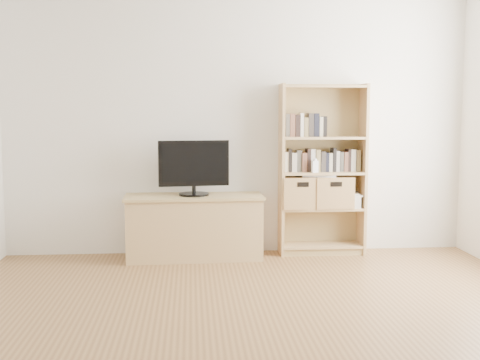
{
  "coord_description": "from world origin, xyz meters",
  "views": [
    {
      "loc": [
        -0.46,
        -3.36,
        1.4
      ],
      "look_at": [
        -0.03,
        1.9,
        0.78
      ],
      "focal_mm": 45.0,
      "sensor_mm": 36.0,
      "label": 1
    }
  ],
  "objects": [
    {
      "name": "books_row_mid",
      "position": [
        0.81,
        2.37,
        0.93
      ],
      "size": [
        0.89,
        0.19,
        0.24
      ],
      "primitive_type": "cube",
      "rotation": [
        0.0,
        0.0,
        0.02
      ],
      "color": "#C1B69B",
      "rests_on": "bookshelf"
    },
    {
      "name": "back_wall",
      "position": [
        0.0,
        2.5,
        1.3
      ],
      "size": [
        4.5,
        0.02,
        2.6
      ],
      "primitive_type": "cube",
      "color": "silver",
      "rests_on": "floor"
    },
    {
      "name": "laptop",
      "position": [
        0.78,
        2.35,
        0.77
      ],
      "size": [
        0.36,
        0.28,
        0.03
      ],
      "primitive_type": "cube",
      "rotation": [
        0.0,
        0.0,
        -0.21
      ],
      "color": "silver",
      "rests_on": "basket_left"
    },
    {
      "name": "basket_right",
      "position": [
        0.91,
        2.35,
        0.61
      ],
      "size": [
        0.37,
        0.31,
        0.3
      ],
      "primitive_type": "cube",
      "rotation": [
        0.0,
        0.0,
        0.01
      ],
      "color": "olive",
      "rests_on": "bookshelf"
    },
    {
      "name": "magazine_stack",
      "position": [
        1.09,
        2.35,
        0.52
      ],
      "size": [
        0.21,
        0.27,
        0.12
      ],
      "primitive_type": "cube",
      "rotation": [
        0.0,
        0.0,
        -0.15
      ],
      "color": "silver",
      "rests_on": "bookshelf"
    },
    {
      "name": "television",
      "position": [
        -0.43,
        2.26,
        0.86
      ],
      "size": [
        0.66,
        0.12,
        0.52
      ],
      "primitive_type": "cube",
      "rotation": [
        0.0,
        0.0,
        0.11
      ],
      "color": "black",
      "rests_on": "tv_stand"
    },
    {
      "name": "baby_monitor",
      "position": [
        0.72,
        2.26,
        0.86
      ],
      "size": [
        0.07,
        0.05,
        0.11
      ],
      "primitive_type": "cube",
      "rotation": [
        0.0,
        0.0,
        0.23
      ],
      "color": "white",
      "rests_on": "bookshelf"
    },
    {
      "name": "floor",
      "position": [
        0.0,
        0.0,
        0.0
      ],
      "size": [
        4.5,
        5.0,
        0.01
      ],
      "primitive_type": "cube",
      "color": "brown",
      "rests_on": "ground"
    },
    {
      "name": "basket_left",
      "position": [
        0.59,
        2.35,
        0.61
      ],
      "size": [
        0.38,
        0.31,
        0.3
      ],
      "primitive_type": "cube",
      "rotation": [
        0.0,
        0.0,
        0.03
      ],
      "color": "olive",
      "rests_on": "bookshelf"
    },
    {
      "name": "tv_stand",
      "position": [
        -0.43,
        2.26,
        0.29
      ],
      "size": [
        1.27,
        0.51,
        0.58
      ],
      "primitive_type": "cube",
      "rotation": [
        0.0,
        0.0,
        0.03
      ],
      "color": "tan",
      "rests_on": "floor"
    },
    {
      "name": "books_row_upper",
      "position": [
        0.63,
        2.37,
        1.24
      ],
      "size": [
        0.38,
        0.15,
        0.2
      ],
      "primitive_type": "cube",
      "rotation": [
        0.0,
        0.0,
        0.03
      ],
      "color": "#C1B69B",
      "rests_on": "bookshelf"
    },
    {
      "name": "bookshelf",
      "position": [
        0.81,
        2.35,
        0.83
      ],
      "size": [
        0.83,
        0.3,
        1.65
      ],
      "primitive_type": "cube",
      "rotation": [
        0.0,
        0.0,
        -0.01
      ],
      "color": "tan",
      "rests_on": "floor"
    }
  ]
}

